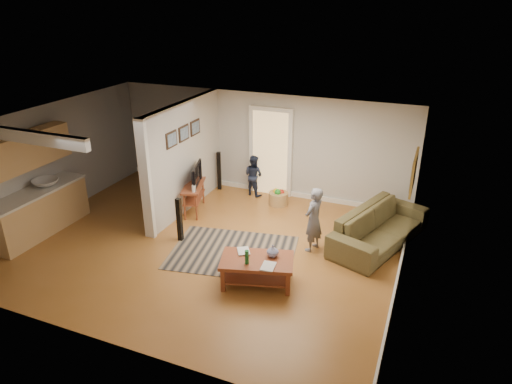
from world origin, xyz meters
TOP-DOWN VIEW (x-y plane):
  - ground at (0.00, 0.00)m, footprint 7.50×7.50m
  - room_shell at (-1.07, 0.43)m, footprint 7.54×6.02m
  - area_rug at (0.64, -0.05)m, footprint 2.64×2.13m
  - sofa at (3.21, 1.39)m, footprint 1.76×2.67m
  - coffee_table at (1.48, -0.80)m, footprint 1.39×1.03m
  - tv_console at (-0.94, 1.30)m, footprint 0.71×1.12m
  - speaker_left at (-0.55, -0.00)m, footprint 0.10×0.10m
  - speaker_right at (-1.00, 2.70)m, footprint 0.13×0.13m
  - toy_basket at (0.72, 2.38)m, footprint 0.46×0.46m
  - child at (2.04, 0.66)m, footprint 0.44×0.55m
  - toddler at (-0.05, 2.70)m, footprint 0.59×0.52m

SIDE VIEW (x-z plane):
  - ground at x=0.00m, z-range 0.00..0.00m
  - sofa at x=3.21m, z-range -0.36..0.36m
  - child at x=2.04m, z-range -0.65..0.65m
  - toddler at x=-0.05m, z-range -0.52..0.52m
  - area_rug at x=0.64m, z-range 0.00..0.01m
  - toy_basket at x=0.72m, z-range -0.04..0.38m
  - coffee_table at x=1.48m, z-range 0.01..0.74m
  - speaker_left at x=-0.55m, z-range 0.00..0.93m
  - speaker_right at x=-1.00m, z-range 0.00..0.99m
  - tv_console at x=-0.94m, z-range 0.15..1.05m
  - room_shell at x=-1.07m, z-range 0.20..2.72m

